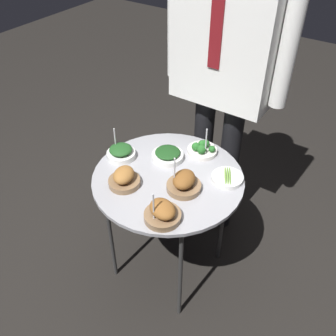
# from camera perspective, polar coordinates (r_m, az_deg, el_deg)

# --- Properties ---
(ground_plane) EXTENTS (8.00, 8.00, 0.00)m
(ground_plane) POSITION_cam_1_polar(r_m,az_deg,el_deg) (2.25, 0.00, -14.50)
(ground_plane) COLOR black
(serving_cart) EXTENTS (0.71, 0.71, 0.68)m
(serving_cart) POSITION_cam_1_polar(r_m,az_deg,el_deg) (1.77, 0.00, -2.36)
(serving_cart) COLOR #939399
(serving_cart) RESTS_ON ground_plane
(bowl_asparagus_mid_right) EXTENTS (0.15, 0.15, 0.03)m
(bowl_asparagus_mid_right) POSITION_cam_1_polar(r_m,az_deg,el_deg) (1.74, 9.03, -1.50)
(bowl_asparagus_mid_right) COLOR white
(bowl_asparagus_mid_right) RESTS_ON serving_cart
(bowl_roast_mid_left) EXTENTS (0.15, 0.15, 0.16)m
(bowl_roast_mid_left) POSITION_cam_1_polar(r_m,az_deg,el_deg) (1.53, -0.84, -6.81)
(bowl_roast_mid_left) COLOR brown
(bowl_roast_mid_left) RESTS_ON serving_cart
(bowl_roast_near_rim) EXTENTS (0.15, 0.15, 0.09)m
(bowl_roast_near_rim) POSITION_cam_1_polar(r_m,az_deg,el_deg) (1.69, -6.72, -1.58)
(bowl_roast_near_rim) COLOR brown
(bowl_roast_near_rim) RESTS_ON serving_cart
(bowl_spinach_center) EXTENTS (0.16, 0.16, 0.05)m
(bowl_spinach_center) POSITION_cam_1_polar(r_m,az_deg,el_deg) (1.83, -0.05, 2.01)
(bowl_spinach_center) COLOR white
(bowl_spinach_center) RESTS_ON serving_cart
(bowl_roast_far_rim) EXTENTS (0.16, 0.16, 0.18)m
(bowl_roast_far_rim) POSITION_cam_1_polar(r_m,az_deg,el_deg) (1.65, 2.43, -2.27)
(bowl_roast_far_rim) COLOR brown
(bowl_roast_far_rim) RESTS_ON serving_cart
(bowl_broccoli_front_right) EXTENTS (0.15, 0.15, 0.17)m
(bowl_broccoli_front_right) POSITION_cam_1_polar(r_m,az_deg,el_deg) (1.88, 5.25, 2.91)
(bowl_broccoli_front_right) COLOR silver
(bowl_broccoli_front_right) RESTS_ON serving_cart
(bowl_spinach_back_right) EXTENTS (0.14, 0.14, 0.15)m
(bowl_spinach_back_right) POSITION_cam_1_polar(r_m,az_deg,el_deg) (1.85, -7.19, 2.36)
(bowl_spinach_back_right) COLOR white
(bowl_spinach_back_right) RESTS_ON serving_cart
(waiter_figure) EXTENTS (0.65, 0.24, 1.77)m
(waiter_figure) POSITION_cam_1_polar(r_m,az_deg,el_deg) (1.87, 8.85, 17.10)
(waiter_figure) COLOR black
(waiter_figure) RESTS_ON ground_plane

